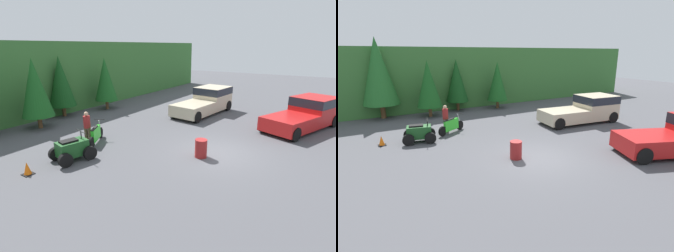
# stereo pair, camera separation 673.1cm
# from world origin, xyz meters

# --- Properties ---
(ground_plane) EXTENTS (80.00, 80.00, 0.00)m
(ground_plane) POSITION_xyz_m (0.00, 0.00, 0.00)
(ground_plane) COLOR #4C4C51
(hillside_backdrop) EXTENTS (44.00, 6.00, 5.43)m
(hillside_backdrop) POSITION_xyz_m (0.00, 16.00, 2.72)
(hillside_backdrop) COLOR #387033
(hillside_backdrop) RESTS_ON ground_plane
(tree_left) EXTENTS (2.70, 2.70, 6.13)m
(tree_left) POSITION_xyz_m (-5.63, 12.62, 3.60)
(tree_left) COLOR brown
(tree_left) RESTS_ON ground_plane
(tree_mid_left) EXTENTS (1.94, 1.94, 4.42)m
(tree_mid_left) POSITION_xyz_m (-2.30, 11.31, 2.60)
(tree_mid_left) COLOR brown
(tree_mid_left) RESTS_ON ground_plane
(tree_mid_right) EXTENTS (1.95, 1.95, 4.43)m
(tree_mid_right) POSITION_xyz_m (0.46, 12.55, 2.61)
(tree_mid_right) COLOR brown
(tree_mid_right) RESTS_ON ground_plane
(tree_right) EXTENTS (1.85, 1.85, 4.20)m
(tree_right) POSITION_xyz_m (3.93, 11.54, 2.47)
(tree_right) COLOR brown
(tree_right) RESTS_ON ground_plane
(pickup_truck_second) EXTENTS (5.95, 2.91, 1.94)m
(pickup_truck_second) POSITION_xyz_m (7.25, 3.92, 1.01)
(pickup_truck_second) COLOR beige
(pickup_truck_second) RESTS_ON ground_plane
(dirt_bike) EXTENTS (2.01, 1.28, 1.14)m
(dirt_bike) POSITION_xyz_m (-2.28, 6.18, 0.47)
(dirt_bike) COLOR black
(dirt_bike) RESTS_ON ground_plane
(quad_atv) EXTENTS (2.04, 1.61, 1.30)m
(quad_atv) POSITION_xyz_m (-4.44, 5.41, 0.51)
(quad_atv) COLOR black
(quad_atv) RESTS_ON ground_plane
(rider_person) EXTENTS (0.49, 0.49, 1.75)m
(rider_person) POSITION_xyz_m (-2.51, 6.56, 0.95)
(rider_person) COLOR brown
(rider_person) RESTS_ON ground_plane
(traffic_cone) EXTENTS (0.42, 0.42, 0.55)m
(traffic_cone) POSITION_xyz_m (-6.42, 5.80, 0.25)
(traffic_cone) COLOR black
(traffic_cone) RESTS_ON ground_plane
(steel_barrel) EXTENTS (0.58, 0.58, 0.88)m
(steel_barrel) POSITION_xyz_m (-0.95, 0.52, 0.44)
(steel_barrel) COLOR maroon
(steel_barrel) RESTS_ON ground_plane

